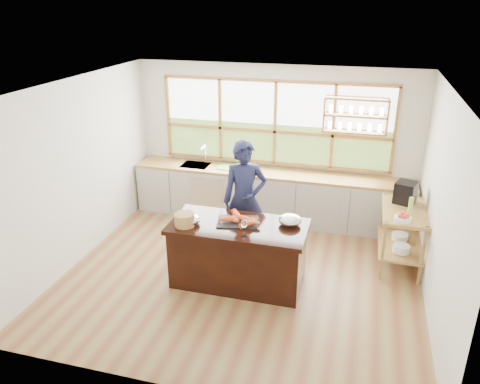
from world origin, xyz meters
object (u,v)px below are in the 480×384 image
at_px(island, 238,254).
at_px(wicker_basket, 185,220).
at_px(espresso_machine, 406,192).
at_px(cook, 245,199).

distance_m(island, wicker_basket, 0.89).
bearing_deg(espresso_machine, wicker_basket, -131.76).
relative_size(island, espresso_machine, 5.79).
bearing_deg(island, wicker_basket, -163.23).
distance_m(espresso_machine, wicker_basket, 3.28).
bearing_deg(cook, wicker_basket, -138.18).
distance_m(island, cook, 0.95).
distance_m(cook, espresso_machine, 2.38).
height_order(island, wicker_basket, wicker_basket).
distance_m(island, espresso_machine, 2.65).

